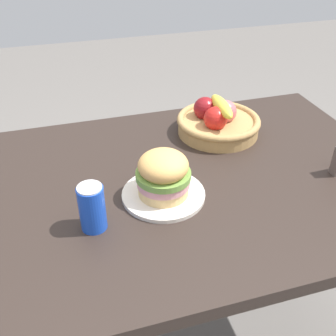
# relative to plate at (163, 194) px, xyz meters

# --- Properties ---
(ground_plane) EXTENTS (8.00, 8.00, 0.00)m
(ground_plane) POSITION_rel_plate_xyz_m (0.04, 0.07, -0.76)
(ground_plane) COLOR slate
(dining_table) EXTENTS (1.40, 0.90, 0.75)m
(dining_table) POSITION_rel_plate_xyz_m (0.04, 0.07, -0.11)
(dining_table) COLOR #2D231E
(dining_table) RESTS_ON ground_plane
(plate) EXTENTS (0.23, 0.23, 0.01)m
(plate) POSITION_rel_plate_xyz_m (0.00, 0.00, 0.00)
(plate) COLOR silver
(plate) RESTS_ON dining_table
(sandwich) EXTENTS (0.15, 0.15, 0.13)m
(sandwich) POSITION_rel_plate_xyz_m (0.00, 0.00, 0.07)
(sandwich) COLOR #E5BC75
(sandwich) RESTS_ON plate
(soda_can) EXTENTS (0.07, 0.07, 0.13)m
(soda_can) POSITION_rel_plate_xyz_m (-0.20, -0.07, 0.06)
(soda_can) COLOR blue
(soda_can) RESTS_ON dining_table
(fruit_basket) EXTENTS (0.29, 0.29, 0.14)m
(fruit_basket) POSITION_rel_plate_xyz_m (0.28, 0.29, 0.04)
(fruit_basket) COLOR tan
(fruit_basket) RESTS_ON dining_table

